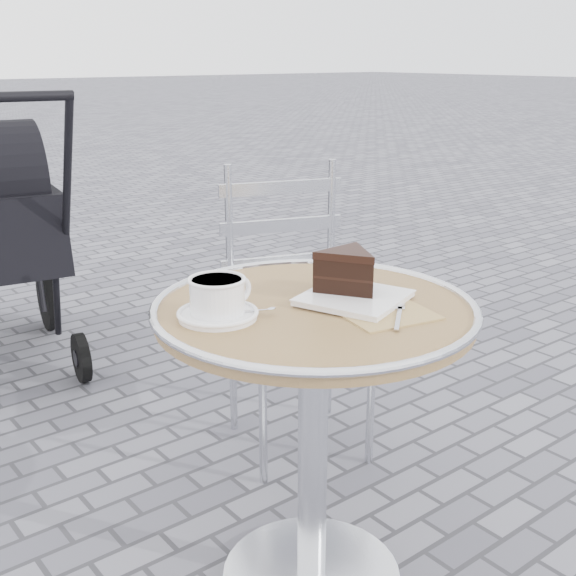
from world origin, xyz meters
TOP-DOWN VIEW (x-y plane):
  - cafe_table at (0.00, 0.00)m, footprint 0.72×0.72m
  - cappuccino_set at (-0.21, 0.07)m, footprint 0.19×0.17m
  - cake_plate_set at (0.09, -0.01)m, footprint 0.26×0.35m
  - bistro_chair at (0.43, 0.63)m, footprint 0.53×0.53m

SIDE VIEW (x-z plane):
  - cafe_table at x=0.00m, z-range 0.20..0.94m
  - bistro_chair at x=0.43m, z-range 0.11..1.04m
  - cappuccino_set at x=-0.21m, z-range 0.73..0.81m
  - cake_plate_set at x=0.09m, z-range 0.73..0.84m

